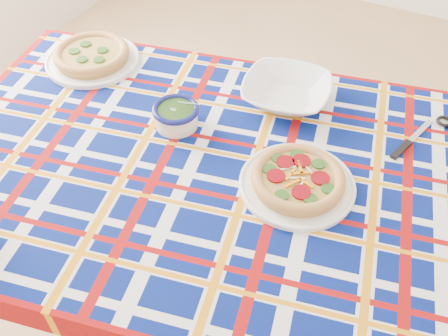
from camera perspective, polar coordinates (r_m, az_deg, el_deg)
The scene contains 8 objects.
floor at distance 2.19m, azimuth 9.94°, elevation -5.58°, with size 4.00×4.00×0.00m, color tan.
dining_table at distance 1.37m, azimuth -0.21°, elevation -2.10°, with size 1.74×1.28×0.74m.
tablecloth at distance 1.35m, azimuth -0.21°, elevation -1.41°, with size 1.61×1.02×0.10m, color #051462, non-canonical shape.
main_focaccia_plate at distance 1.26m, azimuth 8.45°, elevation -1.20°, with size 0.30×0.30×0.06m, color #B28B3F, non-canonical shape.
pesto_bowl at distance 1.42m, azimuth -5.50°, elevation 6.14°, with size 0.13×0.13×0.08m, color black, non-canonical shape.
serving_bowl at distance 1.52m, azimuth 7.14°, elevation 8.62°, with size 0.26×0.26×0.06m, color white.
second_focaccia_plate at distance 1.73m, azimuth -14.89°, elevation 12.41°, with size 0.32×0.32×0.06m, color #B28B3F, non-canonical shape.
table_knife at distance 1.51m, azimuth 21.39°, elevation 3.86°, with size 0.23×0.02×0.01m, color silver, non-canonical shape.
Camera 1 is at (0.28, -1.37, 1.68)m, focal length 40.00 mm.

